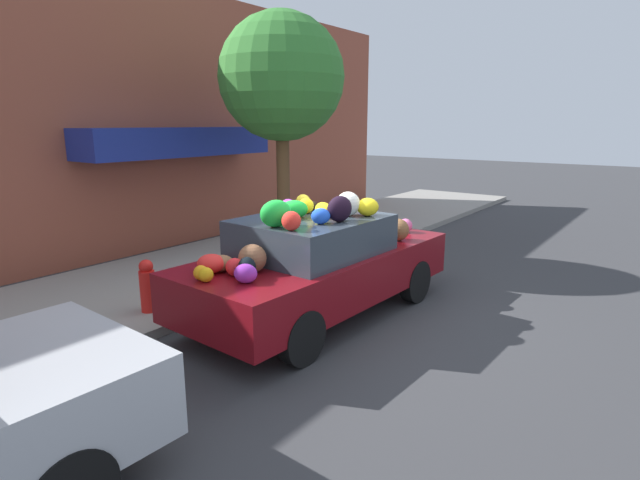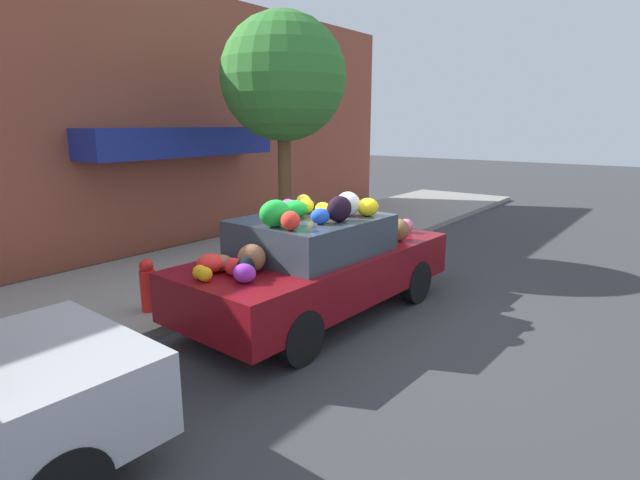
# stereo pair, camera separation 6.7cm
# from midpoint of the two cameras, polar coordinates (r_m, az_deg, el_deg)

# --- Properties ---
(ground_plane) EXTENTS (60.00, 60.00, 0.00)m
(ground_plane) POSITION_cam_midpoint_polar(r_m,az_deg,el_deg) (6.86, 0.31, -8.46)
(ground_plane) COLOR #38383A
(sidewalk_curb) EXTENTS (24.00, 3.20, 0.13)m
(sidewalk_curb) POSITION_cam_midpoint_polar(r_m,az_deg,el_deg) (8.64, -14.19, -3.81)
(sidewalk_curb) COLOR gray
(sidewalk_curb) RESTS_ON ground
(building_facade) EXTENTS (18.00, 1.20, 5.18)m
(building_facade) POSITION_cam_midpoint_polar(r_m,az_deg,el_deg) (10.16, -22.66, 12.39)
(building_facade) COLOR #9E4C38
(building_facade) RESTS_ON ground
(street_tree) EXTENTS (2.23, 2.23, 4.31)m
(street_tree) POSITION_cam_midpoint_polar(r_m,az_deg,el_deg) (9.25, -4.01, 17.92)
(street_tree) COLOR brown
(street_tree) RESTS_ON sidewalk_curb
(fire_hydrant) EXTENTS (0.20, 0.20, 0.70)m
(fire_hydrant) POSITION_cam_midpoint_polar(r_m,az_deg,el_deg) (6.89, -18.80, -4.93)
(fire_hydrant) COLOR red
(fire_hydrant) RESTS_ON sidewalk_curb
(art_car) EXTENTS (4.09, 1.83, 1.68)m
(art_car) POSITION_cam_midpoint_polar(r_m,az_deg,el_deg) (6.58, 0.05, -2.56)
(art_car) COLOR maroon
(art_car) RESTS_ON ground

